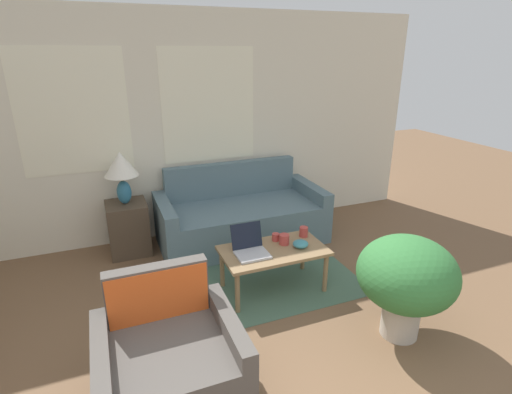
# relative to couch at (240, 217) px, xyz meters

# --- Properties ---
(wall_back) EXTENTS (6.80, 0.06, 2.60)m
(wall_back) POSITION_rel_couch_xyz_m (-0.85, 0.47, 1.03)
(wall_back) COLOR silver
(wall_back) RESTS_ON ground_plane
(rug) EXTENTS (1.75, 1.98, 0.01)m
(rug) POSITION_rel_couch_xyz_m (-0.08, -0.60, -0.27)
(rug) COLOR #476651
(rug) RESTS_ON ground_plane
(couch) EXTENTS (1.92, 0.90, 0.88)m
(couch) POSITION_rel_couch_xyz_m (0.00, 0.00, 0.00)
(couch) COLOR slate
(couch) RESTS_ON ground_plane
(armchair) EXTENTS (0.88, 0.78, 0.84)m
(armchair) POSITION_rel_couch_xyz_m (-1.22, -2.06, -0.01)
(armchair) COLOR #514C47
(armchair) RESTS_ON ground_plane
(side_table) EXTENTS (0.43, 0.43, 0.59)m
(side_table) POSITION_rel_couch_xyz_m (-1.27, 0.15, 0.02)
(side_table) COLOR #4C3D2D
(side_table) RESTS_ON ground_plane
(table_lamp) EXTENTS (0.36, 0.36, 0.58)m
(table_lamp) POSITION_rel_couch_xyz_m (-1.27, 0.15, 0.71)
(table_lamp) COLOR teal
(table_lamp) RESTS_ON side_table
(coffee_table) EXTENTS (0.97, 0.54, 0.42)m
(coffee_table) POSITION_rel_couch_xyz_m (-0.08, -1.14, 0.10)
(coffee_table) COLOR #8E704C
(coffee_table) RESTS_ON ground_plane
(laptop) EXTENTS (0.29, 0.30, 0.25)m
(laptop) POSITION_rel_couch_xyz_m (-0.31, -1.13, 0.20)
(laptop) COLOR #B7B7BC
(laptop) RESTS_ON coffee_table
(cup_navy) EXTENTS (0.07, 0.07, 0.07)m
(cup_navy) POSITION_rel_couch_xyz_m (0.02, -0.98, 0.18)
(cup_navy) COLOR #B23D38
(cup_navy) RESTS_ON coffee_table
(cup_yellow) EXTENTS (0.10, 0.10, 0.10)m
(cup_yellow) POSITION_rel_couch_xyz_m (0.06, -1.08, 0.20)
(cup_yellow) COLOR #B23D38
(cup_yellow) RESTS_ON coffee_table
(cup_white) EXTENTS (0.08, 0.08, 0.10)m
(cup_white) POSITION_rel_couch_xyz_m (0.31, -1.00, 0.20)
(cup_white) COLOR #B23D38
(cup_white) RESTS_ON coffee_table
(snack_bowl) EXTENTS (0.15, 0.15, 0.07)m
(snack_bowl) POSITION_rel_couch_xyz_m (0.17, -1.19, 0.18)
(snack_bowl) COLOR teal
(snack_bowl) RESTS_ON coffee_table
(potted_plant) EXTENTS (0.76, 0.76, 0.84)m
(potted_plant) POSITION_rel_couch_xyz_m (0.60, -2.11, 0.25)
(potted_plant) COLOR #BCB2A3
(potted_plant) RESTS_ON ground_plane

